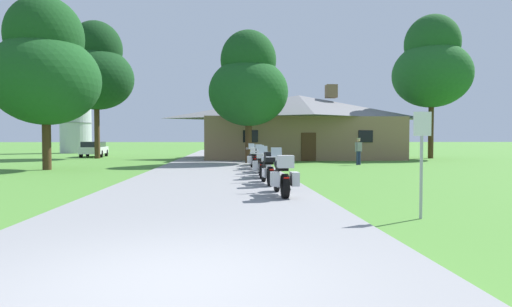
# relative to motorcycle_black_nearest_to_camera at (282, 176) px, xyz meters

# --- Properties ---
(ground_plane) EXTENTS (500.00, 500.00, 0.00)m
(ground_plane) POSITION_rel_motorcycle_black_nearest_to_camera_xyz_m (-2.10, 13.30, -0.61)
(ground_plane) COLOR #4C8433
(asphalt_driveway) EXTENTS (6.40, 80.00, 0.06)m
(asphalt_driveway) POSITION_rel_motorcycle_black_nearest_to_camera_xyz_m (-2.10, 11.30, -0.58)
(asphalt_driveway) COLOR gray
(asphalt_driveway) RESTS_ON ground
(motorcycle_black_nearest_to_camera) EXTENTS (0.74, 2.08, 1.30)m
(motorcycle_black_nearest_to_camera) POSITION_rel_motorcycle_black_nearest_to_camera_xyz_m (0.00, 0.00, 0.00)
(motorcycle_black_nearest_to_camera) COLOR black
(motorcycle_black_nearest_to_camera) RESTS_ON asphalt_driveway
(motorcycle_silver_second_in_row) EXTENTS (0.66, 2.08, 1.30)m
(motorcycle_silver_second_in_row) POSITION_rel_motorcycle_black_nearest_to_camera_xyz_m (-0.11, 2.98, 0.01)
(motorcycle_silver_second_in_row) COLOR black
(motorcycle_silver_second_in_row) RESTS_ON asphalt_driveway
(motorcycle_silver_third_in_row) EXTENTS (0.75, 2.08, 1.30)m
(motorcycle_silver_third_in_row) POSITION_rel_motorcycle_black_nearest_to_camera_xyz_m (-0.11, 5.56, 0.00)
(motorcycle_silver_third_in_row) COLOR black
(motorcycle_silver_third_in_row) RESTS_ON asphalt_driveway
(motorcycle_orange_fourth_in_row) EXTENTS (0.66, 2.08, 1.30)m
(motorcycle_orange_fourth_in_row) POSITION_rel_motorcycle_black_nearest_to_camera_xyz_m (0.03, 8.28, 0.01)
(motorcycle_orange_fourth_in_row) COLOR black
(motorcycle_orange_fourth_in_row) RESTS_ON asphalt_driveway
(motorcycle_white_fifth_in_row) EXTENTS (0.75, 2.08, 1.30)m
(motorcycle_white_fifth_in_row) POSITION_rel_motorcycle_black_nearest_to_camera_xyz_m (-0.10, 10.58, 0.00)
(motorcycle_white_fifth_in_row) COLOR black
(motorcycle_white_fifth_in_row) RESTS_ON asphalt_driveway
(motorcycle_yellow_farthest_in_row) EXTENTS (0.86, 2.08, 1.30)m
(motorcycle_yellow_farthest_in_row) POSITION_rel_motorcycle_black_nearest_to_camera_xyz_m (0.10, 13.42, 0.00)
(motorcycle_yellow_farthest_in_row) COLOR black
(motorcycle_yellow_farthest_in_row) RESTS_ON asphalt_driveway
(stone_lodge) EXTENTS (16.27, 9.02, 6.21)m
(stone_lodge) POSITION_rel_motorcycle_black_nearest_to_camera_xyz_m (4.52, 23.45, 2.12)
(stone_lodge) COLOR #896B4C
(stone_lodge) RESTS_ON ground
(bystander_gray_shirt_near_lodge) EXTENTS (0.51, 0.35, 1.69)m
(bystander_gray_shirt_near_lodge) POSITION_rel_motorcycle_black_nearest_to_camera_xyz_m (6.75, 14.40, 0.34)
(bystander_gray_shirt_near_lodge) COLOR navy
(bystander_gray_shirt_near_lodge) RESTS_ON ground
(metal_signpost_roadside) EXTENTS (0.36, 0.06, 2.14)m
(metal_signpost_roadside) POSITION_rel_motorcycle_black_nearest_to_camera_xyz_m (2.39, -3.13, 0.74)
(metal_signpost_roadside) COLOR #9EA0A5
(metal_signpost_roadside) RESTS_ON ground
(tree_right_of_lodge) EXTENTS (6.46, 6.46, 12.06)m
(tree_right_of_lodge) POSITION_rel_motorcycle_black_nearest_to_camera_xyz_m (15.73, 22.89, 7.21)
(tree_right_of_lodge) COLOR #422D19
(tree_right_of_lodge) RESTS_ON ground
(tree_left_far) EXTENTS (6.15, 6.15, 11.48)m
(tree_left_far) POSITION_rel_motorcycle_black_nearest_to_camera_xyz_m (-12.41, 24.65, 6.83)
(tree_left_far) COLOR #422D19
(tree_left_far) RESTS_ON ground
(tree_left_near) EXTENTS (5.55, 5.55, 9.01)m
(tree_left_near) POSITION_rel_motorcycle_black_nearest_to_camera_xyz_m (-10.93, 11.33, 4.76)
(tree_left_near) COLOR #422D19
(tree_left_near) RESTS_ON ground
(tree_by_lodge_front) EXTENTS (5.22, 5.22, 8.74)m
(tree_by_lodge_front) POSITION_rel_motorcycle_black_nearest_to_camera_xyz_m (-0.08, 16.19, 4.71)
(tree_by_lodge_front) COLOR #422D19
(tree_by_lodge_front) RESTS_ON ground
(metal_silo_distant) EXTENTS (3.62, 3.62, 8.03)m
(metal_silo_distant) POSITION_rel_motorcycle_black_nearest_to_camera_xyz_m (-19.38, 39.44, 3.41)
(metal_silo_distant) COLOR #B2B7BC
(metal_silo_distant) RESTS_ON ground
(parked_white_suv_far_left) EXTENTS (2.41, 4.80, 1.40)m
(parked_white_suv_far_left) POSITION_rel_motorcycle_black_nearest_to_camera_xyz_m (-13.66, 27.77, 0.17)
(parked_white_suv_far_left) COLOR silver
(parked_white_suv_far_left) RESTS_ON ground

